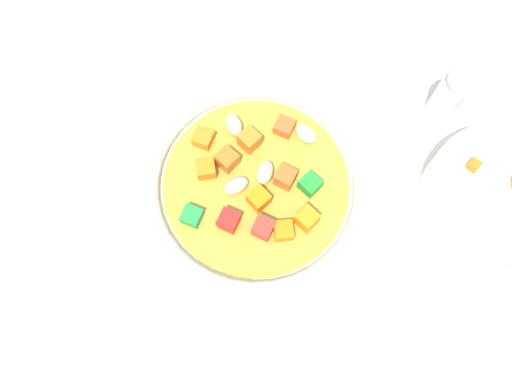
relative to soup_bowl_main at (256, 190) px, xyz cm
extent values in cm
cube|color=silver|center=(0.01, 0.00, -4.14)|extent=(140.00, 140.00, 2.00)
cylinder|color=white|center=(0.01, 0.00, -0.93)|extent=(20.66, 20.66, 4.42)
torus|color=white|center=(0.01, 0.00, 1.80)|extent=(21.15, 21.15, 1.73)
cylinder|color=#A99834|center=(0.01, 0.00, 1.49)|extent=(17.08, 17.08, 0.40)
ellipsoid|color=beige|center=(-5.88, -1.20, 2.35)|extent=(2.58, 1.94, 1.32)
cube|color=orange|center=(-1.92, -4.29, 2.41)|extent=(1.66, 1.66, 1.44)
cube|color=green|center=(2.26, -6.06, 2.27)|extent=(2.27, 2.27, 1.17)
cube|color=green|center=(0.93, 4.77, 2.41)|extent=(2.32, 2.32, 1.45)
cube|color=orange|center=(1.65, 0.04, 2.54)|extent=(2.29, 2.29, 1.70)
cube|color=orange|center=(4.78, 1.72, 2.30)|extent=(1.71, 1.71, 1.22)
cube|color=orange|center=(-2.46, -2.27, 2.57)|extent=(2.33, 2.33, 1.76)
cube|color=red|center=(3.22, -2.88, 2.51)|extent=(2.29, 2.29, 1.65)
cube|color=orange|center=(-4.04, 0.17, 2.63)|extent=(2.32, 2.32, 1.89)
ellipsoid|color=beige|center=(-4.08, 5.28, 2.22)|extent=(2.75, 2.54, 1.06)
cube|color=orange|center=(0.41, 2.67, 2.60)|extent=(2.31, 2.31, 1.82)
cube|color=orange|center=(-5.04, 3.43, 2.31)|extent=(2.30, 2.30, 1.25)
cube|color=orange|center=(4.11, 3.87, 2.65)|extent=(2.32, 2.32, 1.92)
ellipsoid|color=beige|center=(-0.77, 0.93, 2.41)|extent=(2.73, 2.34, 1.45)
cube|color=orange|center=(-4.96, -4.17, 2.34)|extent=(2.27, 2.27, 1.31)
cube|color=red|center=(4.34, -0.22, 2.59)|extent=(2.30, 2.30, 1.80)
ellipsoid|color=beige|center=(-0.08, -1.80, 2.24)|extent=(2.22, 2.70, 1.10)
ellipsoid|color=silver|center=(16.91, 3.59, -2.69)|extent=(2.57, 3.59, 0.89)
cylinder|color=white|center=(4.45, 22.87, -1.15)|extent=(15.06, 15.06, 3.97)
torus|color=white|center=(4.45, 22.87, 1.13)|extent=(15.21, 15.21, 1.20)
cube|color=orange|center=(1.01, 20.30, 1.34)|extent=(1.42, 1.42, 1.00)
cylinder|color=silver|center=(-6.44, 20.07, 0.18)|extent=(2.92, 2.92, 6.63)
sphere|color=silver|center=(-6.44, 20.07, 4.15)|extent=(2.63, 2.63, 2.63)
camera|label=1|loc=(15.64, -2.35, 47.87)|focal=37.68mm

